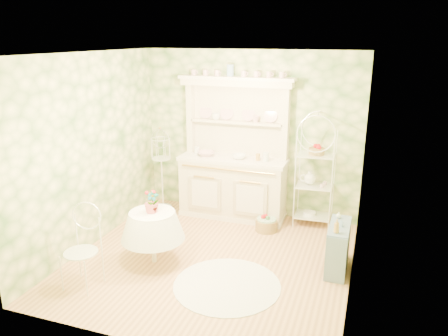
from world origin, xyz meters
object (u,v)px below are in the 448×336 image
(round_table, at_px, (153,235))
(floor_basket, at_px, (266,224))
(bakers_rack, at_px, (316,166))
(birdcage_stand, at_px, (162,169))
(kitchen_dresser, at_px, (233,150))
(side_shelf, at_px, (338,247))
(cafe_chair, at_px, (81,258))

(round_table, bearing_deg, floor_basket, 50.47)
(bakers_rack, xyz_separation_m, birdcage_stand, (-2.56, -0.18, -0.25))
(bakers_rack, distance_m, birdcage_stand, 2.58)
(kitchen_dresser, xyz_separation_m, round_table, (-0.51, -1.82, -0.76))
(birdcage_stand, distance_m, floor_basket, 2.04)
(round_table, bearing_deg, birdcage_stand, 113.10)
(floor_basket, bearing_deg, round_table, -129.53)
(bakers_rack, distance_m, side_shelf, 1.55)
(cafe_chair, relative_size, floor_basket, 2.33)
(kitchen_dresser, distance_m, birdcage_stand, 1.32)
(bakers_rack, xyz_separation_m, cafe_chair, (-2.34, -2.72, -0.59))
(bakers_rack, height_order, cafe_chair, bakers_rack)
(kitchen_dresser, bearing_deg, bakers_rack, 3.77)
(birdcage_stand, bearing_deg, cafe_chair, -85.12)
(kitchen_dresser, bearing_deg, side_shelf, -33.90)
(cafe_chair, relative_size, birdcage_stand, 0.53)
(kitchen_dresser, distance_m, side_shelf, 2.34)
(kitchen_dresser, xyz_separation_m, cafe_chair, (-1.03, -2.64, -0.77))
(kitchen_dresser, distance_m, bakers_rack, 1.33)
(round_table, bearing_deg, side_shelf, 14.59)
(bakers_rack, relative_size, side_shelf, 2.65)
(kitchen_dresser, bearing_deg, birdcage_stand, -175.57)
(bakers_rack, height_order, floor_basket, bakers_rack)
(bakers_rack, bearing_deg, cafe_chair, -133.50)
(kitchen_dresser, bearing_deg, cafe_chair, -111.33)
(side_shelf, bearing_deg, bakers_rack, 108.30)
(cafe_chair, bearing_deg, kitchen_dresser, 52.76)
(cafe_chair, bearing_deg, floor_basket, 36.92)
(bakers_rack, relative_size, floor_basket, 5.97)
(floor_basket, bearing_deg, birdcage_stand, 171.41)
(bakers_rack, height_order, side_shelf, bakers_rack)
(bakers_rack, distance_m, round_table, 2.71)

